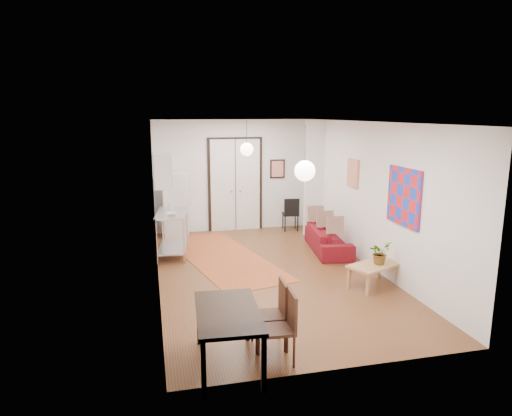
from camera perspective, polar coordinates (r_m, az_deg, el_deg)
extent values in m
plane|color=brown|center=(9.00, 1.58, -8.10)|extent=(7.00, 7.00, 0.00)
cube|color=white|center=(8.46, 1.69, 10.69)|extent=(4.20, 7.00, 0.02)
cube|color=silver|center=(11.99, -2.65, 4.07)|extent=(4.20, 0.02, 2.90)
cube|color=silver|center=(5.41, 11.19, -5.83)|extent=(4.20, 0.02, 2.90)
cube|color=silver|center=(8.34, -12.46, 0.36)|extent=(0.02, 7.00, 2.90)
cube|color=silver|center=(9.37, 14.15, 1.52)|extent=(0.02, 7.00, 2.90)
cube|color=white|center=(11.98, -2.60, 2.85)|extent=(1.44, 0.06, 2.50)
cube|color=silver|center=(11.57, 7.29, 3.70)|extent=(0.50, 0.10, 2.90)
cube|color=white|center=(9.75, -11.67, 4.71)|extent=(0.35, 1.00, 0.70)
cube|color=red|center=(8.25, 18.02, 1.35)|extent=(0.05, 1.00, 1.00)
cube|color=beige|center=(10.01, 12.04, 4.30)|extent=(0.05, 0.50, 0.60)
cube|color=red|center=(12.20, 2.70, 4.91)|extent=(0.40, 0.03, 0.50)
cube|color=#9B5E40|center=(10.24, -12.61, 5.28)|extent=(0.03, 0.44, 0.54)
sphere|color=white|center=(10.44, -1.17, 7.34)|extent=(0.30, 0.30, 0.30)
cylinder|color=black|center=(10.42, -1.18, 9.53)|extent=(0.01, 0.01, 0.50)
sphere|color=white|center=(6.60, 6.12, 4.64)|extent=(0.30, 0.30, 0.30)
cylinder|color=black|center=(6.56, 6.20, 8.11)|extent=(0.01, 0.01, 0.50)
cube|color=#C16630|center=(9.94, -4.15, -6.16)|extent=(2.36, 4.19, 0.01)
imported|color=maroon|center=(10.43, 9.03, -3.89)|extent=(1.92, 0.97, 0.54)
cube|color=tan|center=(8.46, 14.58, -6.93)|extent=(1.08, 0.87, 0.04)
cube|color=tan|center=(8.17, 12.53, -9.09)|extent=(0.07, 0.07, 0.38)
cube|color=tan|center=(8.56, 17.70, -8.40)|extent=(0.07, 0.07, 0.38)
cube|color=tan|center=(8.53, 11.30, -8.13)|extent=(0.07, 0.07, 0.38)
cube|color=tan|center=(8.90, 16.31, -7.53)|extent=(0.07, 0.07, 0.38)
imported|color=#3E6F32|center=(8.44, 15.22, -5.41)|extent=(0.45, 0.47, 0.41)
cube|color=silver|center=(9.99, -10.48, -0.63)|extent=(0.80, 1.34, 0.04)
cube|color=silver|center=(10.18, -10.32, -4.79)|extent=(0.76, 1.29, 0.03)
cylinder|color=silver|center=(9.53, -11.85, -4.24)|extent=(0.04, 0.04, 0.95)
cylinder|color=silver|center=(9.55, -8.54, -4.07)|extent=(0.04, 0.04, 0.95)
cylinder|color=silver|center=(10.67, -12.03, -2.51)|extent=(0.04, 0.04, 0.95)
cylinder|color=silver|center=(10.69, -9.08, -2.37)|extent=(0.04, 0.04, 0.95)
imported|color=white|center=(9.69, -10.40, -0.72)|extent=(0.26, 0.26, 0.06)
imported|color=#55A2B8|center=(10.21, -10.58, 0.33)|extent=(0.10, 0.10, 0.20)
cube|color=white|center=(11.57, -9.96, 0.38)|extent=(0.64, 0.64, 1.61)
cube|color=black|center=(5.65, -3.55, -12.89)|extent=(0.84, 1.37, 0.05)
cube|color=black|center=(5.24, -6.08, -19.61)|extent=(0.06, 0.06, 0.68)
cube|color=black|center=(5.35, 1.38, -18.86)|extent=(0.06, 0.06, 0.68)
cube|color=black|center=(6.32, -7.53, -13.86)|extent=(0.06, 0.06, 0.68)
cube|color=black|center=(6.41, -1.46, -13.38)|extent=(0.06, 0.06, 0.68)
cube|color=#3C1F13|center=(6.19, 1.55, -13.36)|extent=(0.46, 0.44, 0.04)
cube|color=#3C1F13|center=(6.26, 1.10, -10.57)|extent=(0.07, 0.42, 0.45)
cylinder|color=#3C1F13|center=(6.08, 0.32, -16.12)|extent=(0.03, 0.03, 0.44)
cylinder|color=#3C1F13|center=(6.17, 3.66, -15.73)|extent=(0.03, 0.03, 0.44)
cylinder|color=#3C1F13|center=(6.41, -0.49, -14.59)|extent=(0.03, 0.03, 0.44)
cylinder|color=#3C1F13|center=(6.49, 2.68, -14.25)|extent=(0.03, 0.03, 0.44)
cube|color=#3C1F13|center=(5.86, 2.54, -14.91)|extent=(0.46, 0.44, 0.04)
cube|color=#3C1F13|center=(5.92, 2.03, -11.94)|extent=(0.07, 0.42, 0.45)
cylinder|color=#3C1F13|center=(5.76, 1.25, -17.85)|extent=(0.03, 0.03, 0.44)
cylinder|color=#3C1F13|center=(5.85, 4.80, -17.40)|extent=(0.03, 0.03, 0.44)
cylinder|color=#3C1F13|center=(6.08, 0.34, -16.15)|extent=(0.03, 0.03, 0.44)
cylinder|color=#3C1F13|center=(6.16, 3.68, -15.76)|extent=(0.03, 0.03, 0.44)
cube|color=black|center=(12.12, 4.32, -0.77)|extent=(0.45, 0.45, 0.04)
cube|color=black|center=(12.24, 4.08, 0.48)|extent=(0.40, 0.09, 0.43)
cylinder|color=black|center=(11.96, 3.77, -1.99)|extent=(0.03, 0.03, 0.43)
cylinder|color=black|center=(12.07, 5.32, -1.90)|extent=(0.03, 0.03, 0.43)
cylinder|color=black|center=(12.28, 3.31, -1.62)|extent=(0.03, 0.03, 0.43)
cylinder|color=black|center=(12.38, 4.82, -1.53)|extent=(0.03, 0.03, 0.43)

